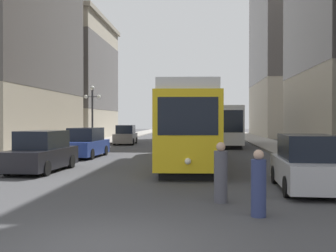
{
  "coord_description": "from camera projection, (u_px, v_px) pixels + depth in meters",
  "views": [
    {
      "loc": [
        1.8,
        -7.31,
        2.3
      ],
      "look_at": [
        0.31,
        11.71,
        2.02
      ],
      "focal_mm": 44.13,
      "sensor_mm": 36.0,
      "label": 1
    }
  ],
  "objects": [
    {
      "name": "building_right_corner",
      "position": [
        304.0,
        24.0,
        57.8
      ],
      "size": [
        13.67,
        19.46,
        30.67
      ],
      "color": "#B2A893",
      "rests_on": "ground"
    },
    {
      "name": "sidewalk_right",
      "position": [
        257.0,
        140.0,
        46.7
      ],
      "size": [
        3.23,
        120.0,
        0.15
      ],
      "primitive_type": "cube",
      "color": "gray",
      "rests_on": "ground"
    },
    {
      "name": "parked_car_left_mid",
      "position": [
        86.0,
        144.0,
        25.5
      ],
      "size": [
        2.05,
        4.81,
        1.82
      ],
      "rotation": [
        0.0,
        0.0,
        -0.04
      ],
      "color": "black",
      "rests_on": "ground"
    },
    {
      "name": "parked_car_left_near",
      "position": [
        126.0,
        135.0,
        39.2
      ],
      "size": [
        2.06,
        4.66,
        1.82
      ],
      "rotation": [
        0.0,
        0.0,
        0.05
      ],
      "color": "black",
      "rests_on": "ground"
    },
    {
      "name": "parked_car_right_far",
      "position": [
        307.0,
        165.0,
        13.42
      ],
      "size": [
        2.04,
        4.54,
        1.82
      ],
      "rotation": [
        0.0,
        0.0,
        3.1
      ],
      "color": "black",
      "rests_on": "ground"
    },
    {
      "name": "transit_bus",
      "position": [
        226.0,
        124.0,
        37.08
      ],
      "size": [
        3.02,
        11.61,
        3.45
      ],
      "rotation": [
        0.0,
        0.0,
        -0.04
      ],
      "color": "black",
      "rests_on": "ground"
    },
    {
      "name": "building_left_corner",
      "position": [
        56.0,
        78.0,
        50.96
      ],
      "size": [
        12.88,
        16.09,
        14.62
      ],
      "color": "#B2A893",
      "rests_on": "ground"
    },
    {
      "name": "ground_plane",
      "position": [
        101.0,
        247.0,
        7.46
      ],
      "size": [
        200.0,
        200.0,
        0.0
      ],
      "primitive_type": "plane",
      "color": "#424244"
    },
    {
      "name": "sidewalk_left",
      "position": [
        114.0,
        139.0,
        47.98
      ],
      "size": [
        3.23,
        120.0,
        0.15
      ],
      "primitive_type": "cube",
      "color": "gray",
      "rests_on": "ground"
    },
    {
      "name": "pedestrian_crossing_near",
      "position": [
        259.0,
        185.0,
        9.78
      ],
      "size": [
        0.36,
        0.36,
        1.6
      ],
      "rotation": [
        0.0,
        0.0,
        6.26
      ],
      "color": "navy",
      "rests_on": "ground"
    },
    {
      "name": "pedestrian_crossing_far",
      "position": [
        221.0,
        174.0,
        11.48
      ],
      "size": [
        0.38,
        0.38,
        1.68
      ],
      "rotation": [
        0.0,
        0.0,
        5.92
      ],
      "color": "#4C4C56",
      "rests_on": "ground"
    },
    {
      "name": "lamp_post_left_far",
      "position": [
        92.0,
        106.0,
        34.36
      ],
      "size": [
        1.41,
        0.36,
        5.0
      ],
      "color": "#333338",
      "rests_on": "sidewalk_left"
    },
    {
      "name": "parked_car_left_far",
      "position": [
        42.0,
        153.0,
        18.43
      ],
      "size": [
        2.05,
        4.69,
        1.82
      ],
      "rotation": [
        0.0,
        0.0,
        -0.05
      ],
      "color": "black",
      "rests_on": "ground"
    },
    {
      "name": "streetcar",
      "position": [
        186.0,
        124.0,
        22.39
      ],
      "size": [
        3.24,
        14.98,
        3.89
      ],
      "rotation": [
        0.0,
        0.0,
        0.04
      ],
      "color": "black",
      "rests_on": "ground"
    }
  ]
}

